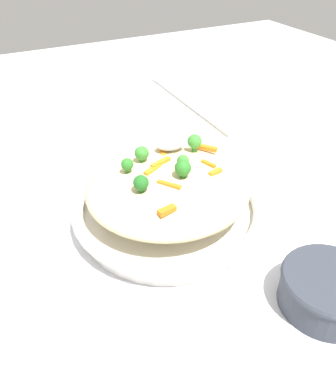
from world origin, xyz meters
name	(u,v)px	position (x,y,z in m)	size (l,w,h in m)	color
ground_plane	(168,220)	(0.00, 0.00, 0.00)	(2.40, 2.40, 0.00)	silver
serving_bowl	(168,209)	(0.00, 0.00, 0.03)	(0.34, 0.34, 0.05)	white
pasta_mound	(168,187)	(0.00, 0.00, 0.07)	(0.28, 0.27, 0.06)	beige
carrot_piece_0	(208,164)	(-0.08, 0.01, 0.10)	(0.03, 0.01, 0.01)	orange
carrot_piece_1	(152,170)	(0.02, -0.02, 0.11)	(0.04, 0.01, 0.01)	orange
carrot_piece_2	(169,185)	(0.02, 0.03, 0.11)	(0.04, 0.01, 0.01)	orange
carrot_piece_3	(167,210)	(0.05, 0.09, 0.10)	(0.03, 0.01, 0.01)	orange
carrot_piece_4	(162,151)	(-0.02, -0.07, 0.10)	(0.03, 0.01, 0.01)	orange
carrot_piece_5	(158,164)	(0.00, -0.03, 0.11)	(0.04, 0.01, 0.01)	orange
carrot_piece_6	(215,172)	(-0.07, 0.03, 0.10)	(0.03, 0.01, 0.01)	orange
carrot_piece_7	(207,148)	(-0.11, -0.04, 0.10)	(0.04, 0.01, 0.01)	orange
broccoli_floret_0	(141,183)	(0.06, 0.03, 0.12)	(0.02, 0.02, 0.03)	#205B1C
broccoli_floret_1	(195,142)	(-0.08, -0.05, 0.12)	(0.03, 0.03, 0.03)	#377928
broccoli_floret_2	(183,161)	(-0.03, 0.00, 0.12)	(0.02, 0.02, 0.03)	#377928
broccoli_floret_3	(142,154)	(0.02, -0.06, 0.12)	(0.03, 0.03, 0.03)	#377928
broccoli_floret_4	(183,168)	(-0.01, 0.03, 0.12)	(0.03, 0.03, 0.03)	#296820
broccoli_floret_5	(127,165)	(0.06, -0.03, 0.12)	(0.02, 0.02, 0.03)	#296820
serving_spoon	(179,128)	(-0.07, -0.09, 0.13)	(0.15, 0.15, 0.10)	#B7B7BC
companion_bowl	(328,289)	(-0.11, 0.27, 0.03)	(0.14, 0.14, 0.06)	#333842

